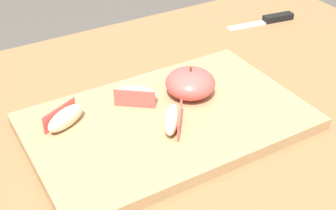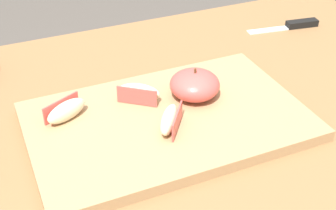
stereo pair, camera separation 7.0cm
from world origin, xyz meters
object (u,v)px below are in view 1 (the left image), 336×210
apple_half_skin_up (190,83)px  apple_wedge_left (136,95)px  apple_wedge_near_knife (65,118)px  paring_knife (273,19)px  cutting_board (168,121)px  apple_wedge_right (172,119)px

apple_half_skin_up → apple_wedge_left: apple_half_skin_up is taller
apple_wedge_near_knife → paring_knife: (0.54, 0.16, -0.03)m
cutting_board → apple_wedge_right: apple_wedge_right is taller
cutting_board → apple_wedge_near_knife: size_ratio=5.89×
apple_wedge_near_knife → paring_knife: bearing=16.7°
apple_half_skin_up → paring_knife: (0.34, 0.18, -0.03)m
apple_wedge_left → apple_half_skin_up: bearing=-15.5°
apple_half_skin_up → apple_wedge_left: size_ratio=1.19×
apple_half_skin_up → apple_wedge_left: 0.09m
apple_wedge_right → paring_knife: 0.47m
paring_knife → apple_wedge_near_knife: bearing=-163.3°
apple_wedge_right → paring_knife: (0.41, 0.24, -0.03)m
apple_wedge_left → paring_knife: (0.42, 0.16, -0.03)m
cutting_board → apple_wedge_left: size_ratio=6.19×
apple_wedge_right → apple_wedge_near_knife: 0.16m
cutting_board → apple_half_skin_up: size_ratio=5.22×
paring_knife → apple_half_skin_up: bearing=-151.5°
apple_wedge_left → cutting_board: bearing=-66.0°
apple_wedge_near_knife → apple_half_skin_up: bearing=-6.0°
apple_wedge_right → apple_wedge_near_knife: size_ratio=0.96×
apple_half_skin_up → apple_wedge_right: size_ratio=1.18×
apple_wedge_left → apple_wedge_right: bearing=-79.5°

